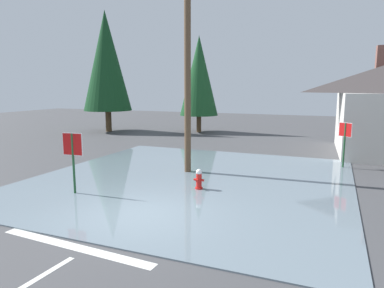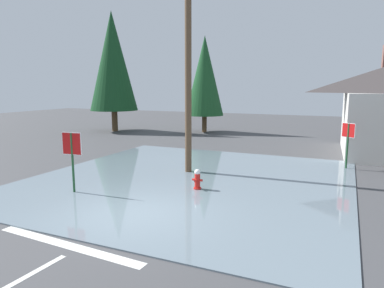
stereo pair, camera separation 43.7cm
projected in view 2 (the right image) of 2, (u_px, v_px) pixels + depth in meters
The scene contains 9 objects.
ground_plane at pixel (134, 216), 10.35m from camera, with size 80.00×80.00×0.10m, color #424244.
flood_puddle at pixel (190, 179), 14.20m from camera, with size 12.22×12.69×0.04m, color slate.
lane_stop_bar at pixel (67, 245), 8.34m from camera, with size 4.43×0.30×0.01m, color silver.
stop_sign_near at pixel (72, 150), 12.20m from camera, with size 0.79×0.08×2.16m.
fire_hydrant at pixel (197, 180), 12.76m from camera, with size 0.39×0.33×0.77m.
utility_pole at pixel (188, 71), 14.78m from camera, with size 1.60×0.28×8.38m.
stop_sign_far at pixel (348, 137), 15.85m from camera, with size 0.55×0.37×2.11m.
pine_tree_tall_left at pixel (205, 76), 28.53m from camera, with size 3.11×3.11×7.79m.
pine_tree_mid_left at pixel (113, 61), 29.02m from camera, with size 3.93×3.93×9.84m.
Camera 2 is at (5.55, -8.34, 3.70)m, focal length 32.94 mm.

